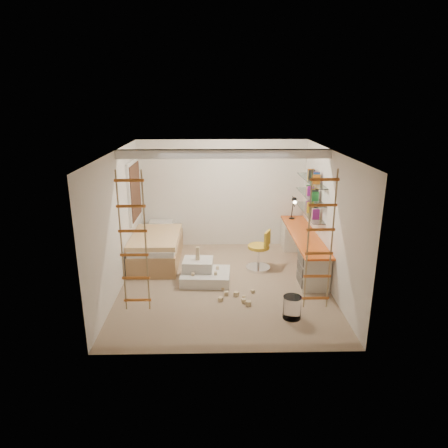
{
  "coord_description": "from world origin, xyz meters",
  "views": [
    {
      "loc": [
        -0.17,
        -7.17,
        3.5
      ],
      "look_at": [
        0.0,
        0.3,
        1.15
      ],
      "focal_mm": 32.0,
      "sensor_mm": 36.0,
      "label": 1
    }
  ],
  "objects_px": {
    "swivel_chair": "(260,255)",
    "play_platform": "(203,273)",
    "desk": "(303,249)",
    "bed": "(157,247)"
  },
  "relations": [
    {
      "from": "desk",
      "to": "bed",
      "type": "xyz_separation_m",
      "value": [
        -3.2,
        0.36,
        -0.07
      ]
    },
    {
      "from": "swivel_chair",
      "to": "desk",
      "type": "bearing_deg",
      "value": 9.31
    },
    {
      "from": "swivel_chair",
      "to": "play_platform",
      "type": "relative_size",
      "value": 0.88
    },
    {
      "from": "desk",
      "to": "swivel_chair",
      "type": "bearing_deg",
      "value": -170.69
    },
    {
      "from": "desk",
      "to": "bed",
      "type": "relative_size",
      "value": 1.4
    },
    {
      "from": "bed",
      "to": "swivel_chair",
      "type": "xyz_separation_m",
      "value": [
        2.25,
        -0.52,
        -0.01
      ]
    },
    {
      "from": "bed",
      "to": "swivel_chair",
      "type": "bearing_deg",
      "value": -13.02
    },
    {
      "from": "desk",
      "to": "play_platform",
      "type": "relative_size",
      "value": 2.79
    },
    {
      "from": "desk",
      "to": "swivel_chair",
      "type": "height_order",
      "value": "swivel_chair"
    },
    {
      "from": "bed",
      "to": "play_platform",
      "type": "xyz_separation_m",
      "value": [
        1.06,
        -1.08,
        -0.16
      ]
    }
  ]
}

